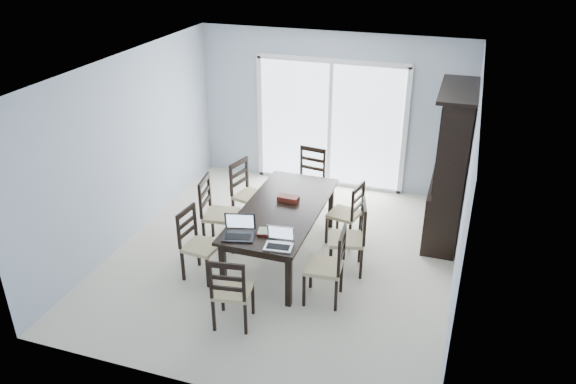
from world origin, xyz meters
name	(u,v)px	position (x,y,z in m)	size (l,w,h in m)	color
floor	(282,256)	(0.00, 0.00, 0.00)	(5.00, 5.00, 0.00)	beige
ceiling	(281,68)	(0.00, 0.00, 2.60)	(5.00, 5.00, 0.00)	white
back_wall	(331,111)	(0.00, 2.50, 1.30)	(4.50, 0.02, 2.60)	#A3B1C3
wall_left	(128,149)	(-2.25, 0.00, 1.30)	(0.02, 5.00, 2.60)	#A3B1C3
wall_right	(466,194)	(2.25, 0.00, 1.30)	(0.02, 5.00, 2.60)	#A3B1C3
balcony	(341,164)	(0.00, 3.50, -0.05)	(4.50, 2.00, 0.10)	gray
railing	(354,118)	(0.00, 4.50, 0.55)	(4.50, 0.06, 1.10)	#99999E
dining_table	(282,213)	(0.00, 0.00, 0.67)	(1.00, 2.20, 0.75)	black
china_hutch	(450,168)	(2.02, 1.25, 1.07)	(0.50, 1.38, 2.20)	black
sliding_door	(330,124)	(0.00, 2.48, 1.09)	(2.52, 0.05, 2.18)	silver
chair_left_near	(195,236)	(-0.91, -0.75, 0.57)	(0.46, 0.45, 1.08)	black
chair_left_mid	(214,205)	(-1.00, 0.01, 0.62)	(0.52, 0.50, 1.18)	black
chair_left_far	(245,186)	(-0.83, 0.75, 0.60)	(0.53, 0.52, 1.13)	black
chair_right_near	(332,258)	(0.87, -0.74, 0.60)	(0.47, 0.45, 1.13)	black
chair_right_mid	(355,230)	(0.98, -0.02, 0.60)	(0.53, 0.52, 1.14)	black
chair_right_far	(351,207)	(0.78, 0.65, 0.56)	(0.48, 0.47, 1.06)	black
chair_end_near	(230,286)	(-0.06, -1.58, 0.57)	(0.46, 0.47, 1.07)	black
chair_end_far	(310,173)	(-0.05, 1.49, 0.61)	(0.49, 0.50, 1.15)	black
laptop_dark	(238,233)	(-0.25, -0.88, 0.81)	(0.42, 0.34, 0.26)	black
laptop_silver	(278,243)	(0.28, -0.94, 0.80)	(0.35, 0.26, 0.22)	silver
book_stack	(267,232)	(0.04, -0.68, 0.77)	(0.26, 0.22, 0.04)	maroon
cell_phone	(272,240)	(0.15, -0.83, 0.76)	(0.11, 0.05, 0.01)	black
game_box	(288,199)	(0.01, 0.21, 0.79)	(0.28, 0.14, 0.07)	#4F150F
hot_tub	(320,136)	(-0.44, 3.52, 0.45)	(1.99, 1.84, 0.90)	maroon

